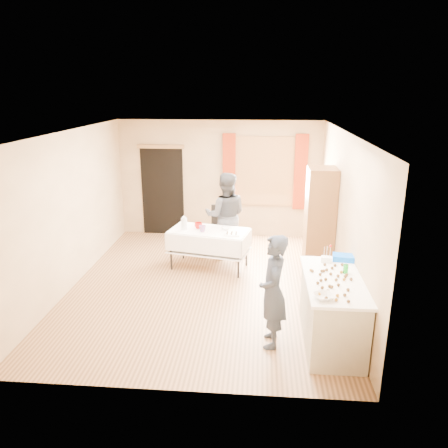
# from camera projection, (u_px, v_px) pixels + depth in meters

# --- Properties ---
(floor) EXTENTS (4.50, 5.50, 0.02)m
(floor) POSITION_uv_depth(u_px,v_px,m) (205.00, 286.00, 7.53)
(floor) COLOR #9E7047
(floor) RESTS_ON ground
(ceiling) EXTENTS (4.50, 5.50, 0.02)m
(ceiling) POSITION_uv_depth(u_px,v_px,m) (203.00, 132.00, 6.75)
(ceiling) COLOR white
(ceiling) RESTS_ON floor
(wall_back) EXTENTS (4.50, 0.02, 2.60)m
(wall_back) POSITION_uv_depth(u_px,v_px,m) (220.00, 179.00, 9.77)
(wall_back) COLOR tan
(wall_back) RESTS_ON floor
(wall_front) EXTENTS (4.50, 0.02, 2.60)m
(wall_front) POSITION_uv_depth(u_px,v_px,m) (170.00, 286.00, 4.52)
(wall_front) COLOR tan
(wall_front) RESTS_ON floor
(wall_left) EXTENTS (0.02, 5.50, 2.60)m
(wall_left) POSITION_uv_depth(u_px,v_px,m) (70.00, 210.00, 7.32)
(wall_left) COLOR tan
(wall_left) RESTS_ON floor
(wall_right) EXTENTS (0.02, 5.50, 2.60)m
(wall_right) POSITION_uv_depth(u_px,v_px,m) (344.00, 216.00, 6.96)
(wall_right) COLOR tan
(wall_right) RESTS_ON floor
(window_frame) EXTENTS (1.32, 0.06, 1.52)m
(window_frame) POSITION_uv_depth(u_px,v_px,m) (265.00, 171.00, 9.59)
(window_frame) COLOR olive
(window_frame) RESTS_ON wall_back
(window_pane) EXTENTS (1.20, 0.02, 1.40)m
(window_pane) POSITION_uv_depth(u_px,v_px,m) (265.00, 172.00, 9.57)
(window_pane) COLOR white
(window_pane) RESTS_ON wall_back
(curtain_left) EXTENTS (0.28, 0.06, 1.65)m
(curtain_left) POSITION_uv_depth(u_px,v_px,m) (229.00, 171.00, 9.60)
(curtain_left) COLOR maroon
(curtain_left) RESTS_ON wall_back
(curtain_right) EXTENTS (0.28, 0.06, 1.65)m
(curtain_right) POSITION_uv_depth(u_px,v_px,m) (301.00, 172.00, 9.48)
(curtain_right) COLOR maroon
(curtain_right) RESTS_ON wall_back
(doorway) EXTENTS (0.95, 0.04, 2.00)m
(doorway) POSITION_uv_depth(u_px,v_px,m) (163.00, 191.00, 9.93)
(doorway) COLOR black
(doorway) RESTS_ON floor
(door_lintel) EXTENTS (1.05, 0.06, 0.08)m
(door_lintel) POSITION_uv_depth(u_px,v_px,m) (160.00, 147.00, 9.60)
(door_lintel) COLOR olive
(door_lintel) RESTS_ON wall_back
(cabinet) EXTENTS (0.50, 0.60, 1.93)m
(cabinet) POSITION_uv_depth(u_px,v_px,m) (320.00, 221.00, 7.84)
(cabinet) COLOR brown
(cabinet) RESTS_ON floor
(counter) EXTENTS (0.74, 1.56, 0.91)m
(counter) POSITION_uv_depth(u_px,v_px,m) (332.00, 311.00, 5.75)
(counter) COLOR #BAB39A
(counter) RESTS_ON floor
(party_table) EXTENTS (1.58, 1.04, 0.75)m
(party_table) POSITION_uv_depth(u_px,v_px,m) (209.00, 245.00, 8.14)
(party_table) COLOR black
(party_table) RESTS_ON floor
(chair) EXTENTS (0.44, 0.44, 0.97)m
(chair) POSITION_uv_depth(u_px,v_px,m) (221.00, 238.00, 8.99)
(chair) COLOR black
(chair) RESTS_ON floor
(girl) EXTENTS (0.56, 0.38, 1.52)m
(girl) POSITION_uv_depth(u_px,v_px,m) (273.00, 292.00, 5.60)
(girl) COLOR #242C3D
(girl) RESTS_ON floor
(woman) EXTENTS (0.88, 0.71, 1.71)m
(woman) POSITION_uv_depth(u_px,v_px,m) (226.00, 216.00, 8.57)
(woman) COLOR black
(woman) RESTS_ON floor
(soda_can) EXTENTS (0.07, 0.07, 0.12)m
(soda_can) POSITION_uv_depth(u_px,v_px,m) (346.00, 269.00, 5.77)
(soda_can) COLOR #189526
(soda_can) RESTS_ON counter
(mixing_bowl) EXTENTS (0.36, 0.36, 0.06)m
(mixing_bowl) POSITION_uv_depth(u_px,v_px,m) (324.00, 297.00, 5.08)
(mixing_bowl) COLOR white
(mixing_bowl) RESTS_ON counter
(foam_block) EXTENTS (0.17, 0.13, 0.08)m
(foam_block) POSITION_uv_depth(u_px,v_px,m) (326.00, 259.00, 6.14)
(foam_block) COLOR white
(foam_block) RESTS_ON counter
(blue_basket) EXTENTS (0.32, 0.24, 0.08)m
(blue_basket) POSITION_uv_depth(u_px,v_px,m) (343.00, 258.00, 6.21)
(blue_basket) COLOR #0962F9
(blue_basket) RESTS_ON counter
(pitcher) EXTENTS (0.15, 0.15, 0.22)m
(pitcher) POSITION_uv_depth(u_px,v_px,m) (184.00, 224.00, 8.04)
(pitcher) COLOR silver
(pitcher) RESTS_ON party_table
(cup_red) EXTENTS (0.20, 0.20, 0.11)m
(cup_red) POSITION_uv_depth(u_px,v_px,m) (198.00, 226.00, 8.12)
(cup_red) COLOR #B20C09
(cup_red) RESTS_ON party_table
(cup_rainbow) EXTENTS (0.17, 0.17, 0.12)m
(cup_rainbow) POSITION_uv_depth(u_px,v_px,m) (202.00, 229.00, 7.93)
(cup_rainbow) COLOR red
(cup_rainbow) RESTS_ON party_table
(small_bowl) EXTENTS (0.20, 0.20, 0.05)m
(small_bowl) POSITION_uv_depth(u_px,v_px,m) (226.00, 228.00, 8.07)
(small_bowl) COLOR white
(small_bowl) RESTS_ON party_table
(pastry_tray) EXTENTS (0.29, 0.21, 0.02)m
(pastry_tray) POSITION_uv_depth(u_px,v_px,m) (232.00, 234.00, 7.78)
(pastry_tray) COLOR white
(pastry_tray) RESTS_ON party_table
(bottle) EXTENTS (0.13, 0.13, 0.17)m
(bottle) POSITION_uv_depth(u_px,v_px,m) (184.00, 220.00, 8.33)
(bottle) COLOR white
(bottle) RESTS_ON party_table
(cake_balls) EXTENTS (0.52, 1.14, 0.04)m
(cake_balls) POSITION_uv_depth(u_px,v_px,m) (332.00, 280.00, 5.53)
(cake_balls) COLOR #3F2314
(cake_balls) RESTS_ON counter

